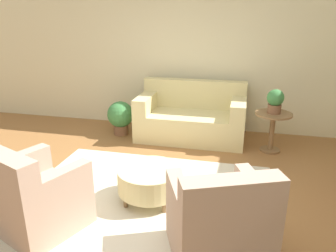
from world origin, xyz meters
The scene contains 10 objects.
ground_plane centered at (0.00, 0.00, 0.00)m, with size 16.00×16.00×0.00m, color #996638.
wall_back centered at (0.00, 2.74, 1.40)m, with size 9.35×0.12×2.80m.
rug centered at (0.00, 0.00, 0.01)m, with size 2.96×2.39×0.01m.
couch centered at (0.19, 2.14, 0.35)m, with size 1.81×0.92×0.96m.
armchair_left centered at (-0.92, -0.75, 0.36)m, with size 1.05×1.02×0.91m.
armchair_right centered at (0.92, -0.75, 0.36)m, with size 1.05×1.02×0.91m.
ottoman_table centered at (0.06, 0.03, 0.26)m, with size 0.75×0.75×0.39m.
side_table centered at (1.52, 1.84, 0.43)m, with size 0.56×0.56×0.63m.
potted_plant_on_side_table centered at (1.52, 1.84, 0.83)m, with size 0.25×0.25×0.37m.
potted_plant_floor centered at (-1.06, 2.01, 0.34)m, with size 0.46×0.46×0.60m.
Camera 1 is at (1.03, -3.20, 2.11)m, focal length 35.00 mm.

